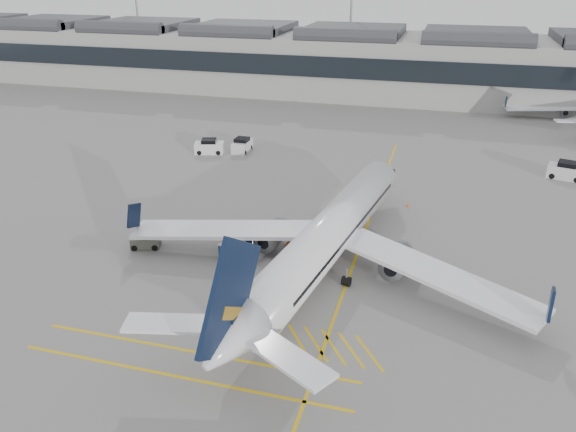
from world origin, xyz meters
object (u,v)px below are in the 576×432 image
(airliner_main, at_px, (327,237))
(pushback_tug, at_px, (146,241))
(baggage_cart_a, at_px, (321,237))
(ramp_agent_a, at_px, (294,232))
(belt_loader, at_px, (307,244))
(ramp_agent_b, at_px, (288,252))

(airliner_main, relative_size, pushback_tug, 13.31)
(baggage_cart_a, relative_size, ramp_agent_a, 1.26)
(ramp_agent_a, height_order, pushback_tug, ramp_agent_a)
(belt_loader, bearing_deg, ramp_agent_a, 144.05)
(airliner_main, bearing_deg, ramp_agent_a, 140.59)
(ramp_agent_a, distance_m, ramp_agent_b, 4.34)
(airliner_main, height_order, belt_loader, airliner_main)
(airliner_main, distance_m, ramp_agent_b, 3.90)
(baggage_cart_a, xyz_separation_m, ramp_agent_b, (-2.03, -3.51, 0.02))
(ramp_agent_b, bearing_deg, baggage_cart_a, -129.32)
(belt_loader, relative_size, ramp_agent_b, 2.21)
(ramp_agent_a, bearing_deg, baggage_cart_a, -50.18)
(ramp_agent_b, xyz_separation_m, pushback_tug, (-13.03, -0.74, -0.36))
(airliner_main, distance_m, pushback_tug, 16.57)
(airliner_main, distance_m, baggage_cart_a, 4.46)
(belt_loader, bearing_deg, pushback_tug, -160.73)
(ramp_agent_b, bearing_deg, ramp_agent_a, -90.40)
(airliner_main, xyz_separation_m, ramp_agent_a, (-4.03, 4.53, -2.15))
(ramp_agent_b, relative_size, pushback_tug, 0.70)
(baggage_cart_a, bearing_deg, belt_loader, -166.25)
(belt_loader, relative_size, baggage_cart_a, 2.12)
(baggage_cart_a, height_order, ramp_agent_b, ramp_agent_b)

